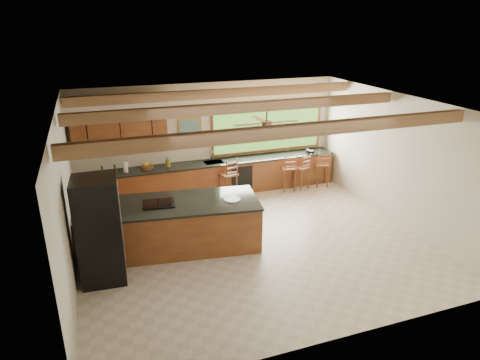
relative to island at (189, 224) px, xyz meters
name	(u,v)px	position (x,y,z in m)	size (l,w,h in m)	color
ground	(252,242)	(1.30, -0.32, -0.51)	(7.20, 7.20, 0.00)	#BAAD9A
room_shell	(234,137)	(1.13, 0.33, 1.71)	(7.27, 6.54, 3.02)	beige
counter_run	(188,186)	(0.48, 2.20, -0.04)	(7.12, 3.10, 1.22)	brown
island	(189,224)	(0.00, 0.00, 0.00)	(3.06, 1.75, 1.03)	brown
refrigerator	(100,231)	(-1.79, -0.71, 0.49)	(0.83, 0.81, 2.00)	black
bar_stool_a	(229,175)	(1.56, 2.07, 0.17)	(0.51, 0.51, 1.15)	brown
bar_stool_b	(289,169)	(3.32, 2.07, 0.15)	(0.43, 0.43, 1.11)	brown
bar_stool_c	(323,165)	(4.39, 2.07, 0.13)	(0.47, 0.47, 1.08)	brown
bar_stool_d	(303,168)	(3.75, 2.07, 0.12)	(0.47, 0.47, 1.06)	brown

